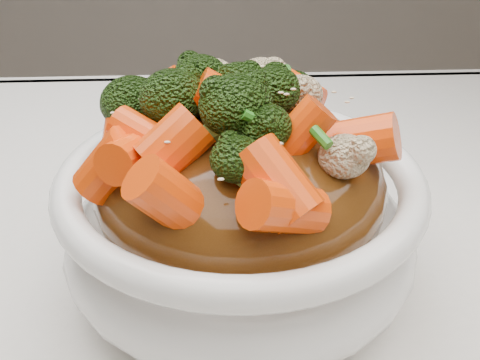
{
  "coord_description": "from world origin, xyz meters",
  "views": [
    {
      "loc": [
        -0.02,
        -0.32,
        1.02
      ],
      "look_at": [
        -0.01,
        -0.01,
        0.83
      ],
      "focal_mm": 42.0,
      "sensor_mm": 36.0,
      "label": 1
    }
  ],
  "objects": [
    {
      "name": "tablecloth",
      "position": [
        0.0,
        0.0,
        0.73
      ],
      "size": [
        1.2,
        0.8,
        0.04
      ],
      "primitive_type": "cube",
      "color": "white",
      "rests_on": "dining_table"
    },
    {
      "name": "bowl",
      "position": [
        -0.01,
        -0.01,
        0.8
      ],
      "size": [
        0.26,
        0.26,
        0.09
      ],
      "primitive_type": null,
      "rotation": [
        0.0,
        0.0,
        0.11
      ],
      "color": "white",
      "rests_on": "tablecloth"
    },
    {
      "name": "sauce_base",
      "position": [
        -0.01,
        -0.01,
        0.83
      ],
      "size": [
        0.21,
        0.21,
        0.1
      ],
      "primitive_type": "ellipsoid",
      "rotation": [
        0.0,
        0.0,
        0.11
      ],
      "color": "#4D290D",
      "rests_on": "bowl"
    },
    {
      "name": "carrots",
      "position": [
        -0.01,
        -0.01,
        0.9
      ],
      "size": [
        0.21,
        0.21,
        0.05
      ],
      "primitive_type": null,
      "rotation": [
        0.0,
        0.0,
        0.11
      ],
      "color": "#FF4908",
      "rests_on": "sauce_base"
    },
    {
      "name": "broccoli",
      "position": [
        -0.01,
        -0.01,
        0.89
      ],
      "size": [
        0.21,
        0.21,
        0.05
      ],
      "primitive_type": null,
      "rotation": [
        0.0,
        0.0,
        0.11
      ],
      "color": "black",
      "rests_on": "sauce_base"
    },
    {
      "name": "cauliflower",
      "position": [
        -0.01,
        -0.01,
        0.89
      ],
      "size": [
        0.21,
        0.21,
        0.04
      ],
      "primitive_type": null,
      "rotation": [
        0.0,
        0.0,
        0.11
      ],
      "color": "beige",
      "rests_on": "sauce_base"
    },
    {
      "name": "scallions",
      "position": [
        -0.01,
        -0.01,
        0.9
      ],
      "size": [
        0.15,
        0.15,
        0.02
      ],
      "primitive_type": null,
      "rotation": [
        0.0,
        0.0,
        0.11
      ],
      "color": "#27741A",
      "rests_on": "sauce_base"
    },
    {
      "name": "sesame_seeds",
      "position": [
        -0.01,
        -0.01,
        0.9
      ],
      "size": [
        0.18,
        0.18,
        0.01
      ],
      "primitive_type": null,
      "rotation": [
        0.0,
        0.0,
        0.11
      ],
      "color": "beige",
      "rests_on": "sauce_base"
    }
  ]
}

